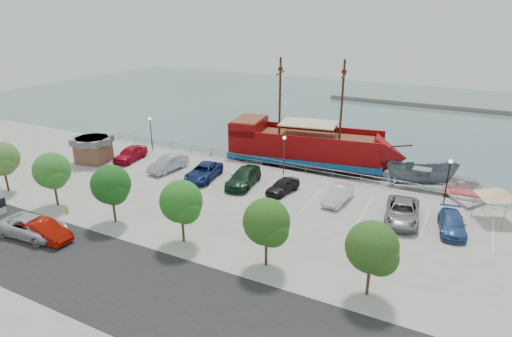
% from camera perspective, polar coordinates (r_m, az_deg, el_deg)
% --- Properties ---
extents(ground, '(160.00, 160.00, 0.00)m').
position_cam_1_polar(ground, '(41.07, -0.05, -5.02)').
color(ground, '#44625C').
extents(street, '(100.00, 8.00, 0.04)m').
position_cam_1_polar(street, '(29.24, -15.18, -15.10)').
color(street, black).
rests_on(street, land_slab).
extents(sidewalk, '(100.00, 4.00, 0.05)m').
position_cam_1_polar(sidewalk, '(33.07, -8.18, -10.01)').
color(sidewalk, gray).
rests_on(sidewalk, land_slab).
extents(seawall_railing, '(50.00, 0.06, 1.00)m').
position_cam_1_polar(seawall_railing, '(47.00, 4.34, 0.32)').
color(seawall_railing, slate).
rests_on(seawall_railing, land_slab).
extents(far_shore, '(40.00, 3.00, 0.80)m').
position_cam_1_polar(far_shore, '(89.85, 22.56, 7.84)').
color(far_shore, gray).
rests_on(far_shore, ground).
extents(pirate_ship, '(21.13, 8.69, 13.16)m').
position_cam_1_polar(pirate_ship, '(51.05, 8.31, 2.61)').
color(pirate_ship, '#7D0607').
rests_on(pirate_ship, ground).
extents(patrol_boat, '(7.51, 4.47, 2.73)m').
position_cam_1_polar(patrol_boat, '(47.55, 21.16, -1.03)').
color(patrol_boat, slate).
rests_on(patrol_boat, ground).
extents(speedboat, '(6.35, 8.43, 1.65)m').
position_cam_1_polar(speedboat, '(45.92, 26.09, -3.26)').
color(speedboat, silver).
rests_on(speedboat, ground).
extents(dock_west, '(6.57, 4.34, 0.37)m').
position_cam_1_polar(dock_west, '(55.65, -9.28, 1.88)').
color(dock_west, gray).
rests_on(dock_west, ground).
extents(dock_mid, '(7.46, 4.24, 0.41)m').
position_cam_1_polar(dock_mid, '(46.54, 13.66, -2.18)').
color(dock_mid, gray).
rests_on(dock_mid, ground).
extents(dock_east, '(7.91, 3.35, 0.44)m').
position_cam_1_polar(dock_east, '(45.59, 23.49, -3.84)').
color(dock_east, '#675F57').
rests_on(dock_east, ground).
extents(shed, '(4.14, 4.14, 2.92)m').
position_cam_1_polar(shed, '(52.82, -20.88, 2.47)').
color(shed, brown).
rests_on(shed, land_slab).
extents(canopy_tent, '(5.15, 5.15, 3.31)m').
position_cam_1_polar(canopy_tent, '(40.56, 29.61, -2.22)').
color(canopy_tent, slate).
rests_on(canopy_tent, land_slab).
extents(street_van, '(5.91, 3.12, 1.58)m').
position_cam_1_polar(street_van, '(37.85, -27.61, -6.87)').
color(street_van, silver).
rests_on(street_van, street).
extents(street_sedan, '(4.64, 1.69, 1.52)m').
position_cam_1_polar(street_sedan, '(36.83, -26.34, -7.45)').
color(street_sedan, '#950D03').
rests_on(street_sedan, street).
extents(fire_hydrant, '(0.25, 0.25, 0.73)m').
position_cam_1_polar(fire_hydrant, '(40.59, -23.91, -5.05)').
color(fire_hydrant, gold).
rests_on(fire_hydrant, sidewalk).
extents(lamp_post_left, '(0.36, 0.36, 4.28)m').
position_cam_1_polar(lamp_post_left, '(54.51, -13.88, 5.28)').
color(lamp_post_left, black).
rests_on(lamp_post_left, land_slab).
extents(lamp_post_mid, '(0.36, 0.36, 4.28)m').
position_cam_1_polar(lamp_post_mid, '(45.08, 3.77, 2.69)').
color(lamp_post_mid, black).
rests_on(lamp_post_mid, land_slab).
extents(lamp_post_right, '(0.36, 0.36, 4.28)m').
position_cam_1_polar(lamp_post_right, '(41.73, 24.29, -0.63)').
color(lamp_post_right, black).
rests_on(lamp_post_right, land_slab).
extents(tree_a, '(3.30, 3.20, 5.00)m').
position_cam_1_polar(tree_a, '(47.07, -30.76, 1.00)').
color(tree_a, '#473321').
rests_on(tree_a, sidewalk).
extents(tree_b, '(3.30, 3.20, 5.00)m').
position_cam_1_polar(tree_b, '(41.47, -25.50, -0.42)').
color(tree_b, '#473321').
rests_on(tree_b, sidewalk).
extents(tree_c, '(3.30, 3.20, 5.00)m').
position_cam_1_polar(tree_c, '(36.36, -18.69, -2.26)').
color(tree_c, '#473321').
rests_on(tree_c, sidewalk).
extents(tree_d, '(3.30, 3.20, 5.00)m').
position_cam_1_polar(tree_d, '(31.96, -9.81, -4.59)').
color(tree_d, '#473321').
rests_on(tree_d, sidewalk).
extents(tree_e, '(3.30, 3.20, 5.00)m').
position_cam_1_polar(tree_e, '(28.63, 1.59, -7.40)').
color(tree_e, '#473321').
rests_on(tree_e, sidewalk).
extents(tree_f, '(3.30, 3.20, 5.00)m').
position_cam_1_polar(tree_f, '(26.75, 15.44, -10.37)').
color(tree_f, '#473321').
rests_on(tree_f, sidewalk).
extents(parked_car_a, '(2.60, 5.12, 1.67)m').
position_cam_1_polar(parked_car_a, '(52.12, -16.41, 1.93)').
color(parked_car_a, '#AA0A1D').
rests_on(parked_car_a, land_slab).
extents(parked_car_b, '(2.26, 5.05, 1.61)m').
position_cam_1_polar(parked_car_b, '(47.82, -11.62, 0.66)').
color(parked_car_b, '#9A9EA4').
rests_on(parked_car_b, land_slab).
extents(parked_car_c, '(3.38, 5.84, 1.53)m').
position_cam_1_polar(parked_car_c, '(44.87, -7.02, -0.45)').
color(parked_car_c, navy).
rests_on(parked_car_c, land_slab).
extents(parked_car_d, '(2.95, 5.88, 1.64)m').
position_cam_1_polar(parked_car_d, '(42.97, -1.66, -1.19)').
color(parked_car_d, black).
rests_on(parked_car_d, land_slab).
extents(parked_car_e, '(2.44, 4.33, 1.39)m').
position_cam_1_polar(parked_car_e, '(41.31, 3.59, -2.33)').
color(parked_car_e, black).
rests_on(parked_car_e, land_slab).
extents(parked_car_f, '(1.92, 4.62, 1.49)m').
position_cam_1_polar(parked_car_f, '(39.97, 10.91, -3.41)').
color(parked_car_f, white).
rests_on(parked_car_f, land_slab).
extents(parked_car_g, '(3.40, 6.11, 1.62)m').
position_cam_1_polar(parked_car_g, '(37.89, 18.92, -5.47)').
color(parked_car_g, gray).
rests_on(parked_car_g, land_slab).
extents(parked_car_h, '(2.67, 4.96, 1.37)m').
position_cam_1_polar(parked_car_h, '(37.66, 24.67, -6.68)').
color(parked_car_h, '#2E4C84').
rests_on(parked_car_h, land_slab).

